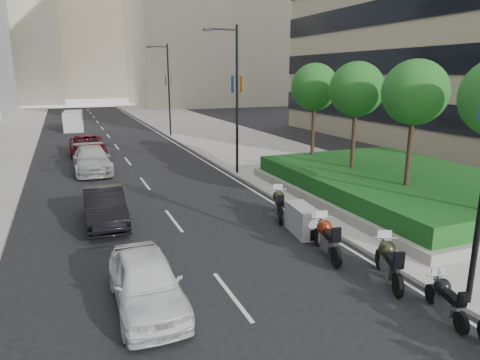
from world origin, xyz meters
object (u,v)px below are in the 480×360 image
motorcycle_3 (389,261)px  car_b (105,207)px  lamp_post_2 (167,86)px  motorcycle_2 (446,298)px  car_d (87,145)px  motorcycle_4 (327,238)px  car_c (92,160)px  delivery_van (73,122)px  motorcycle_5 (302,220)px  car_a (146,282)px  motorcycle_6 (279,204)px  lamp_post_1 (235,93)px

motorcycle_3 → car_b: car_b is taller
lamp_post_2 → motorcycle_2: size_ratio=4.69×
car_d → motorcycle_4: bearing=-74.3°
car_d → motorcycle_3: bearing=-74.2°
motorcycle_3 → motorcycle_4: motorcycle_4 is taller
car_c → delivery_van: (-0.49, 22.65, 0.17)m
delivery_van → car_d: bearing=-84.0°
lamp_post_2 → car_d: 11.67m
motorcycle_5 → car_a: size_ratio=0.46×
motorcycle_6 → car_c: (-7.04, 12.67, 0.18)m
lamp_post_1 → car_b: (-8.42, -6.33, -4.31)m
lamp_post_2 → motorcycle_4: (-1.55, -30.62, -4.41)m
car_b → car_c: 10.67m
motorcycle_2 → motorcycle_4: 4.56m
lamp_post_1 → motorcycle_3: size_ratio=3.92×
car_d → lamp_post_2: bearing=41.1°
motorcycle_2 → car_b: 13.19m
lamp_post_1 → car_d: (-8.17, 10.86, -4.29)m
motorcycle_3 → delivery_van: (-7.87, 41.96, 0.33)m
motorcycle_4 → motorcycle_5: bearing=6.0°
lamp_post_2 → delivery_van: 13.18m
motorcycle_5 → motorcycle_4: bearing=-179.6°
lamp_post_2 → motorcycle_2: bearing=-91.4°
lamp_post_2 → car_a: size_ratio=2.05×
motorcycle_4 → motorcycle_6: 4.31m
motorcycle_6 → car_d: size_ratio=0.40×
motorcycle_2 → motorcycle_4: bearing=26.5°
lamp_post_1 → car_a: lamp_post_1 is taller
car_b → car_c: car_c is taller
motorcycle_2 → car_a: 7.95m
motorcycle_2 → motorcycle_3: 2.16m
motorcycle_6 → delivery_van: (-7.53, 35.32, 0.35)m
lamp_post_1 → car_a: size_ratio=2.05×
car_a → car_d: car_d is taller
lamp_post_1 → motorcycle_4: lamp_post_1 is taller
motorcycle_2 → motorcycle_5: motorcycle_5 is taller
motorcycle_4 → lamp_post_1: bearing=6.0°
motorcycle_5 → car_c: size_ratio=0.36×
motorcycle_3 → car_c: size_ratio=0.41×
motorcycle_4 → car_a: bearing=112.2°
delivery_van → motorcycle_6: bearing=-74.0°
lamp_post_2 → car_c: (-8.25, -13.66, -4.26)m
lamp_post_1 → delivery_van: 28.66m
motorcycle_4 → car_d: 24.40m
car_d → motorcycle_6: bearing=-70.1°
delivery_van → car_a: bearing=-85.0°
motorcycle_4 → car_a: car_a is taller
motorcycle_4 → motorcycle_6: motorcycle_4 is taller
car_c → motorcycle_6: bearing=-61.5°
delivery_van → motorcycle_3: bearing=-75.4°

